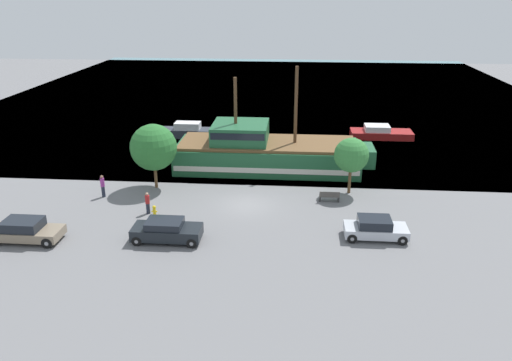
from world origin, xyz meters
TOP-DOWN VIEW (x-y plane):
  - ground_plane at (0.00, 0.00)m, footprint 160.00×160.00m
  - water_surface at (0.00, 44.00)m, footprint 80.00×80.00m
  - pirate_ship at (0.87, 8.35)m, footprint 17.53×5.91m
  - moored_boat_dockside at (-7.88, 17.98)m, footprint 6.88×2.02m
  - moored_boat_outer at (12.80, 19.31)m, footprint 6.61×2.59m
  - parked_car_curb_front at (-13.68, -6.89)m, footprint 4.58×1.97m
  - parked_car_curb_mid at (8.85, -4.72)m, footprint 4.06×1.89m
  - parked_car_curb_rear at (-4.60, -6.16)m, footprint 4.44×1.92m
  - fire_hydrant at (-6.45, -2.45)m, footprint 0.42×0.25m
  - bench_promenade_east at (6.23, 1.06)m, footprint 1.53×0.45m
  - pedestrian_walking_near at (-11.35, 0.61)m, footprint 0.32×0.32m
  - pedestrian_walking_far at (-6.99, -2.16)m, footprint 0.32×0.32m
  - tree_row_east at (-7.76, 2.91)m, footprint 3.73×3.73m
  - tree_row_mideast at (7.90, 3.02)m, footprint 2.72×2.72m

SIDE VIEW (x-z plane):
  - ground_plane at x=0.00m, z-range 0.00..0.00m
  - water_surface at x=0.00m, z-range 0.00..0.00m
  - fire_hydrant at x=-6.45m, z-range 0.03..0.79m
  - bench_promenade_east at x=6.23m, z-range 0.00..0.85m
  - moored_boat_outer at x=12.80m, z-range -0.17..1.22m
  - moored_boat_dockside at x=-7.88m, z-range -0.20..1.43m
  - parked_car_curb_mid at x=8.85m, z-range -0.01..1.40m
  - parked_car_curb_rear at x=-4.60m, z-range 0.01..1.44m
  - parked_car_curb_front at x=-13.68m, z-range 0.00..1.46m
  - pedestrian_walking_far at x=-6.99m, z-range 0.01..1.64m
  - pedestrian_walking_near at x=-11.35m, z-range 0.02..1.80m
  - pirate_ship at x=0.87m, z-range -3.08..6.11m
  - tree_row_mideast at x=7.90m, z-range 0.89..5.40m
  - tree_row_east at x=-7.76m, z-range 0.78..6.08m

